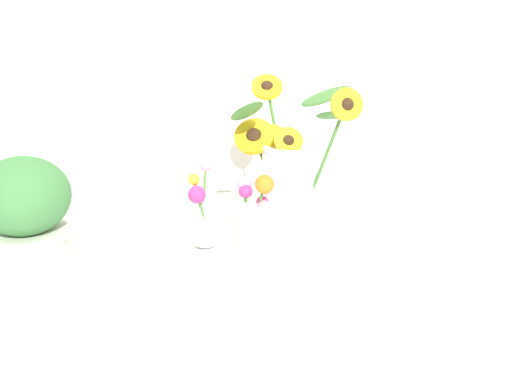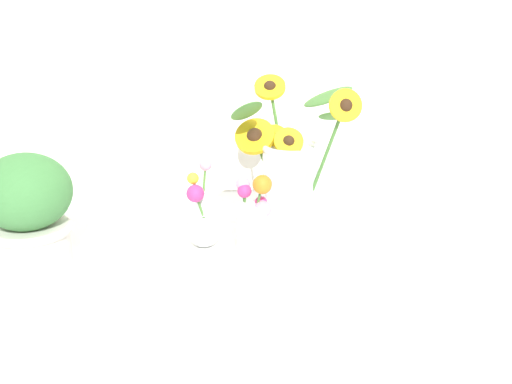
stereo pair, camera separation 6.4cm
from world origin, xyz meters
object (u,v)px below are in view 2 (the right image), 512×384
(mason_jar_sunflowers, at_px, (290,178))
(vase_small_center, at_px, (254,219))
(serving_tray, at_px, (256,245))
(potted_plant, at_px, (28,208))
(vase_bulb_right, at_px, (203,220))

(mason_jar_sunflowers, height_order, vase_small_center, mason_jar_sunflowers)
(serving_tray, bearing_deg, potted_plant, -176.86)
(mason_jar_sunflowers, relative_size, potted_plant, 1.47)
(vase_bulb_right, bearing_deg, mason_jar_sunflowers, 9.54)
(vase_small_center, bearing_deg, mason_jar_sunflowers, 41.18)
(mason_jar_sunflowers, relative_size, vase_small_center, 2.03)
(serving_tray, height_order, mason_jar_sunflowers, mason_jar_sunflowers)
(mason_jar_sunflowers, relative_size, vase_bulb_right, 1.83)
(mason_jar_sunflowers, bearing_deg, vase_bulb_right, -170.46)
(mason_jar_sunflowers, xyz_separation_m, potted_plant, (-0.53, -0.03, -0.03))
(serving_tray, bearing_deg, vase_bulb_right, -168.33)
(potted_plant, bearing_deg, serving_tray, 3.14)
(vase_small_center, xyz_separation_m, potted_plant, (-0.44, 0.04, 0.03))
(vase_small_center, xyz_separation_m, vase_bulb_right, (-0.10, 0.04, -0.01))
(serving_tray, distance_m, potted_plant, 0.47)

